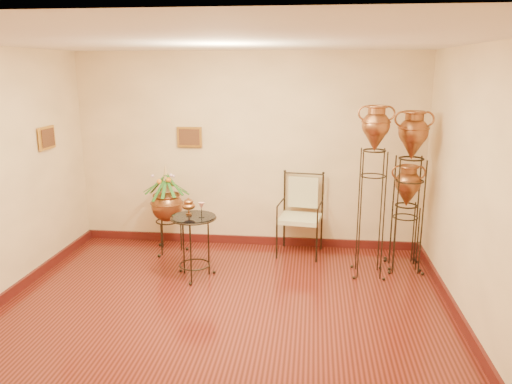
# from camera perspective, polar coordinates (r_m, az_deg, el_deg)

# --- Properties ---
(ground) EXTENTS (5.00, 5.00, 0.00)m
(ground) POSITION_cam_1_polar(r_m,az_deg,el_deg) (5.30, -4.45, -15.00)
(ground) COLOR maroon
(ground) RESTS_ON ground
(room_shell) EXTENTS (5.02, 5.02, 2.81)m
(room_shell) POSITION_cam_1_polar(r_m,az_deg,el_deg) (4.72, -4.90, 3.78)
(room_shell) COLOR beige
(room_shell) RESTS_ON ground
(amphora_tall) EXTENTS (0.56, 0.56, 2.16)m
(amphora_tall) POSITION_cam_1_polar(r_m,az_deg,el_deg) (6.29, 13.12, 0.19)
(amphora_tall) COLOR black
(amphora_tall) RESTS_ON ground
(amphora_mid) EXTENTS (0.61, 0.61, 2.09)m
(amphora_mid) POSITION_cam_1_polar(r_m,az_deg,el_deg) (6.61, 17.08, 0.14)
(amphora_mid) COLOR black
(amphora_mid) RESTS_ON ground
(amphora_short) EXTENTS (0.53, 0.53, 1.39)m
(amphora_short) POSITION_cam_1_polar(r_m,az_deg,el_deg) (6.80, 16.71, -2.62)
(amphora_short) COLOR black
(amphora_short) RESTS_ON ground
(planter_urn) EXTENTS (0.92, 0.92, 1.31)m
(planter_urn) POSITION_cam_1_polar(r_m,az_deg,el_deg) (7.13, -10.15, -1.13)
(planter_urn) COLOR black
(planter_urn) RESTS_ON ground
(armchair) EXTENTS (0.71, 0.68, 1.13)m
(armchair) POSITION_cam_1_polar(r_m,az_deg,el_deg) (6.99, 5.06, -2.67)
(armchair) COLOR black
(armchair) RESTS_ON ground
(side_table) EXTENTS (0.68, 0.68, 1.01)m
(side_table) POSITION_cam_1_polar(r_m,az_deg,el_deg) (6.29, -7.08, -6.09)
(side_table) COLOR black
(side_table) RESTS_ON ground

